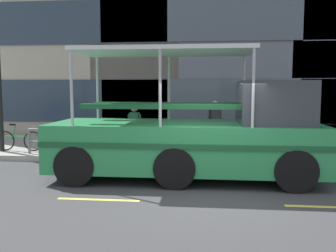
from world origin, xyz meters
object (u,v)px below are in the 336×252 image
object	(u,v)px
pedestrian_near_bow	(279,124)
pedestrian_mid_right	(135,124)
duck_tour_boat	(204,137)
pedestrian_mid_left	(215,120)
leaned_bicycle	(19,140)

from	to	relation	value
pedestrian_near_bow	pedestrian_mid_right	size ratio (longest dim) A/B	1.03
duck_tour_boat	pedestrian_near_bow	xyz separation A→B (m)	(2.50, 3.00, 0.08)
duck_tour_boat	pedestrian_mid_left	size ratio (longest dim) A/B	4.94
leaned_bicycle	pedestrian_mid_right	world-z (taller)	pedestrian_mid_right
pedestrian_mid_right	pedestrian_mid_left	bearing A→B (deg)	14.76
duck_tour_boat	pedestrian_mid_left	world-z (taller)	duck_tour_boat
duck_tour_boat	pedestrian_mid_right	bearing A→B (deg)	130.59
pedestrian_near_bow	pedestrian_mid_left	world-z (taller)	pedestrian_mid_left
duck_tour_boat	pedestrian_mid_right	distance (m)	3.71
pedestrian_mid_right	pedestrian_near_bow	bearing A→B (deg)	2.12
duck_tour_boat	leaned_bicycle	bearing A→B (deg)	158.42
leaned_bicycle	duck_tour_boat	world-z (taller)	duck_tour_boat
duck_tour_boat	pedestrian_mid_right	world-z (taller)	duck_tour_boat
pedestrian_near_bow	duck_tour_boat	bearing A→B (deg)	-129.88
duck_tour_boat	pedestrian_near_bow	bearing A→B (deg)	50.12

